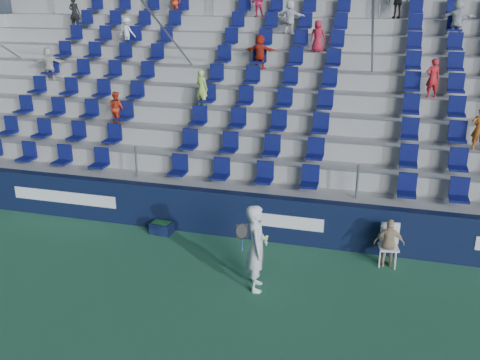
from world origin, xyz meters
name	(u,v)px	position (x,y,z in m)	size (l,w,h in m)	color
ground	(196,298)	(0.00, 0.00, 0.00)	(70.00, 70.00, 0.00)	#2D6B47
sponsor_wall	(236,215)	(0.00, 3.15, 0.60)	(24.00, 0.32, 1.20)	black
grandstand	(277,115)	(0.00, 8.24, 2.14)	(24.00, 8.17, 6.63)	gray
tennis_player	(256,248)	(1.13, 0.74, 0.97)	(0.71, 0.80, 1.94)	silver
line_judge_chair	(389,241)	(3.87, 2.65, 0.57)	(0.51, 0.52, 1.01)	white
line_judge	(389,243)	(3.87, 2.50, 0.60)	(0.70, 0.29, 1.19)	tan
ball_bin	(162,227)	(-1.95, 2.75, 0.17)	(0.61, 0.43, 0.32)	#10193C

